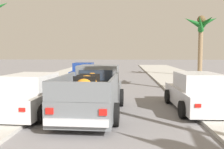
{
  "coord_description": "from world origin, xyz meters",
  "views": [
    {
      "loc": [
        0.31,
        -2.48,
        2.35
      ],
      "look_at": [
        -0.37,
        10.15,
        1.2
      ],
      "focal_mm": 38.37,
      "sensor_mm": 36.0,
      "label": 1
    }
  ],
  "objects_px": {
    "car_left_near": "(197,93)",
    "palm_tree_right_mid": "(201,28)",
    "car_right_near": "(84,72)",
    "pickup_truck": "(93,93)",
    "car_left_mid": "(32,95)"
  },
  "relations": [
    {
      "from": "car_left_near",
      "to": "palm_tree_right_mid",
      "type": "distance_m",
      "value": 14.99
    },
    {
      "from": "car_left_near",
      "to": "car_right_near",
      "type": "xyz_separation_m",
      "value": [
        -6.37,
        9.9,
        0.0
      ]
    },
    {
      "from": "car_left_near",
      "to": "pickup_truck",
      "type": "bearing_deg",
      "value": -169.88
    },
    {
      "from": "car_right_near",
      "to": "car_left_mid",
      "type": "distance_m",
      "value": 10.73
    },
    {
      "from": "car_left_mid",
      "to": "car_right_near",
      "type": "bearing_deg",
      "value": 88.95
    },
    {
      "from": "pickup_truck",
      "to": "car_left_mid",
      "type": "distance_m",
      "value": 2.39
    },
    {
      "from": "pickup_truck",
      "to": "car_left_mid",
      "type": "relative_size",
      "value": 1.22
    },
    {
      "from": "pickup_truck",
      "to": "palm_tree_right_mid",
      "type": "bearing_deg",
      "value": 59.79
    },
    {
      "from": "car_right_near",
      "to": "palm_tree_right_mid",
      "type": "height_order",
      "value": "palm_tree_right_mid"
    },
    {
      "from": "pickup_truck",
      "to": "car_left_near",
      "type": "distance_m",
      "value": 4.25
    },
    {
      "from": "car_left_near",
      "to": "car_left_mid",
      "type": "xyz_separation_m",
      "value": [
        -6.57,
        -0.84,
        0.0
      ]
    },
    {
      "from": "palm_tree_right_mid",
      "to": "pickup_truck",
      "type": "bearing_deg",
      "value": -120.21
    },
    {
      "from": "pickup_truck",
      "to": "car_right_near",
      "type": "height_order",
      "value": "pickup_truck"
    },
    {
      "from": "pickup_truck",
      "to": "car_left_mid",
      "type": "height_order",
      "value": "pickup_truck"
    },
    {
      "from": "palm_tree_right_mid",
      "to": "car_right_near",
      "type": "bearing_deg",
      "value": -159.91
    }
  ]
}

